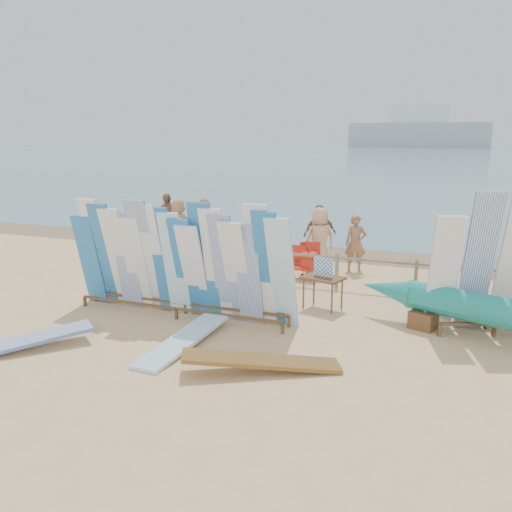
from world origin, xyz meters
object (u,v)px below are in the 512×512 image
at_px(vendor_table, 323,292).
at_px(beachgoer_7, 356,244).
at_px(flat_board_a, 185,345).
at_px(beachgoer_6, 320,240).
at_px(beachgoer_8, 440,258).
at_px(flat_board_c, 262,371).
at_px(beachgoer_9, 486,245).
at_px(flat_board_e, 18,351).
at_px(side_surfboard_rack, 496,270).
at_px(beachgoer_11, 179,224).
at_px(stroller, 311,264).
at_px(beach_chair_right, 312,265).
at_px(beach_chair_left, 300,269).
at_px(beachgoer_1, 205,226).
at_px(beachgoer_extra_1, 167,219).
at_px(main_surfboard_rack, 180,264).
at_px(beachgoer_4, 320,234).
at_px(beachgoer_2, 206,239).

bearing_deg(vendor_table, beachgoer_7, 105.34).
relative_size(flat_board_a, beachgoer_6, 1.42).
bearing_deg(vendor_table, beachgoer_6, 121.63).
bearing_deg(beachgoer_8, flat_board_c, 4.37).
xyz_separation_m(beachgoer_9, beachgoer_8, (-1.15, -2.41, 0.00)).
height_order(flat_board_e, beachgoer_8, beachgoer_8).
bearing_deg(side_surfboard_rack, beachgoer_7, 112.70).
bearing_deg(flat_board_c, beachgoer_6, -19.10).
relative_size(beachgoer_6, beachgoer_9, 1.18).
distance_m(vendor_table, beachgoer_8, 3.64).
bearing_deg(beachgoer_6, flat_board_a, 43.87).
height_order(beachgoer_6, beachgoer_11, beachgoer_6).
bearing_deg(stroller, flat_board_a, -102.07).
xyz_separation_m(beach_chair_right, beachgoer_11, (-5.27, 1.63, 0.63)).
bearing_deg(beach_chair_left, beachgoer_1, 147.43).
height_order(flat_board_e, beachgoer_extra_1, beachgoer_extra_1).
distance_m(beach_chair_right, beachgoer_6, 0.79).
bearing_deg(beach_chair_right, beachgoer_9, -12.70).
relative_size(beach_chair_right, beachgoer_extra_1, 0.49).
distance_m(beachgoer_7, beachgoer_extra_1, 7.44).
height_order(beach_chair_right, beachgoer_9, beachgoer_9).
relative_size(beachgoer_6, beachgoer_1, 1.00).
distance_m(vendor_table, beachgoer_extra_1, 9.04).
xyz_separation_m(side_surfboard_rack, stroller, (-4.60, 2.91, -0.93)).
relative_size(main_surfboard_rack, beachgoer_4, 2.85).
xyz_separation_m(vendor_table, stroller, (-1.02, 2.58, -0.01)).
relative_size(side_surfboard_rack, vendor_table, 2.42).
height_order(flat_board_e, beachgoer_9, beachgoer_9).
xyz_separation_m(flat_board_c, beachgoer_extra_1, (-7.17, 9.09, 0.93)).
bearing_deg(flat_board_a, main_surfboard_rack, 124.62).
height_order(main_surfboard_rack, beachgoer_7, main_surfboard_rack).
bearing_deg(beachgoer_2, vendor_table, -3.23).
bearing_deg(flat_board_c, main_surfboard_rack, 26.60).
relative_size(beach_chair_left, beachgoer_1, 0.47).
bearing_deg(vendor_table, beachgoer_9, 70.77).
bearing_deg(beachgoer_7, vendor_table, -105.53).
height_order(beach_chair_right, beachgoer_6, beachgoer_6).
bearing_deg(main_surfboard_rack, beachgoer_11, 119.76).
height_order(beach_chair_right, beachgoer_1, beachgoer_1).
bearing_deg(main_surfboard_rack, beach_chair_right, 70.36).
distance_m(beachgoer_11, beachgoer_2, 3.03).
distance_m(vendor_table, beachgoer_1, 6.73).
relative_size(beachgoer_11, beachgoer_1, 0.95).
bearing_deg(beachgoer_4, beachgoer_2, -6.73).
bearing_deg(flat_board_a, beach_chair_left, 87.17).
distance_m(side_surfboard_rack, beachgoer_6, 5.90).
height_order(beach_chair_right, beachgoer_extra_1, beachgoer_extra_1).
xyz_separation_m(vendor_table, beachgoer_11, (-6.35, 4.61, 0.50)).
height_order(flat_board_a, beachgoer_1, beachgoer_1).
height_order(flat_board_c, beachgoer_8, beachgoer_8).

